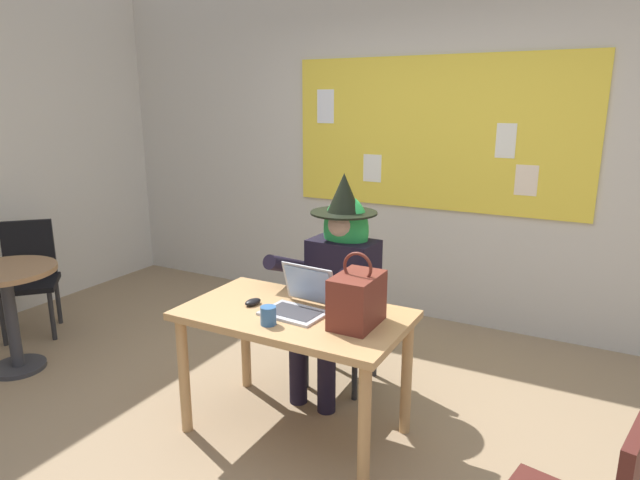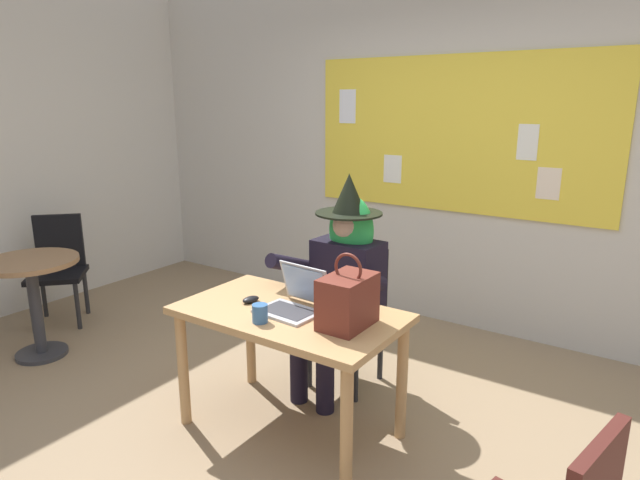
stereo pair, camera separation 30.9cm
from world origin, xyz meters
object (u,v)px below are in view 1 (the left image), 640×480
(desk_main, at_px, (294,329))
(chair_spare_by_window, at_px, (29,272))
(computer_mouse, at_px, (253,302))
(coffee_mug, at_px, (268,316))
(handbag, at_px, (357,299))
(side_table_round, at_px, (8,297))
(chair_at_desk, at_px, (346,307))
(laptop, at_px, (300,302))
(person_costumed, at_px, (338,271))

(desk_main, height_order, chair_spare_by_window, chair_spare_by_window)
(computer_mouse, xyz_separation_m, coffee_mug, (0.23, -0.19, 0.03))
(desk_main, height_order, coffee_mug, coffee_mug)
(handbag, relative_size, side_table_round, 0.52)
(handbag, bearing_deg, computer_mouse, -177.66)
(chair_at_desk, height_order, computer_mouse, chair_at_desk)
(laptop, relative_size, coffee_mug, 3.64)
(side_table_round, relative_size, chair_spare_by_window, 0.83)
(handbag, bearing_deg, chair_spare_by_window, 176.12)
(person_costumed, bearing_deg, coffee_mug, 2.78)
(side_table_round, bearing_deg, laptop, 8.49)
(desk_main, height_order, side_table_round, side_table_round)
(chair_at_desk, bearing_deg, person_costumed, -1.93)
(chair_at_desk, relative_size, handbag, 2.36)
(chair_spare_by_window, bearing_deg, person_costumed, 52.41)
(chair_at_desk, relative_size, laptop, 2.58)
(computer_mouse, bearing_deg, laptop, 21.66)
(person_costumed, bearing_deg, chair_spare_by_window, -78.82)
(coffee_mug, height_order, side_table_round, coffee_mug)
(handbag, relative_size, chair_spare_by_window, 0.43)
(computer_mouse, bearing_deg, coffee_mug, -27.91)
(desk_main, distance_m, handbag, 0.43)
(handbag, distance_m, coffee_mug, 0.45)
(desk_main, bearing_deg, computer_mouse, -175.11)
(person_costumed, relative_size, side_table_round, 1.89)
(computer_mouse, distance_m, side_table_round, 1.85)
(desk_main, height_order, chair_at_desk, chair_at_desk)
(chair_at_desk, xyz_separation_m, coffee_mug, (0.00, -0.91, 0.27))
(chair_at_desk, distance_m, side_table_round, 2.27)
(laptop, distance_m, handbag, 0.35)
(desk_main, bearing_deg, chair_at_desk, 92.21)
(coffee_mug, xyz_separation_m, chair_spare_by_window, (-2.55, 0.41, -0.27))
(laptop, height_order, handbag, handbag)
(handbag, height_order, coffee_mug, handbag)
(chair_at_desk, relative_size, coffee_mug, 9.39)
(handbag, bearing_deg, chair_at_desk, 119.04)
(coffee_mug, relative_size, chair_spare_by_window, 0.11)
(laptop, bearing_deg, handbag, 0.59)
(person_costumed, distance_m, coffee_mug, 0.79)
(computer_mouse, relative_size, coffee_mug, 1.09)
(person_costumed, relative_size, handbag, 3.66)
(person_costumed, relative_size, computer_mouse, 13.29)
(person_costumed, xyz_separation_m, chair_spare_by_window, (-2.55, -0.38, -0.28))
(person_costumed, height_order, laptop, person_costumed)
(chair_spare_by_window, bearing_deg, handbag, 40.01)
(laptop, xyz_separation_m, computer_mouse, (-0.27, -0.05, -0.04))
(desk_main, distance_m, side_table_round, 2.09)
(person_costumed, distance_m, side_table_round, 2.23)
(side_table_round, xyz_separation_m, chair_spare_by_window, (-0.51, 0.49, -0.04))
(computer_mouse, height_order, side_table_round, computer_mouse)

